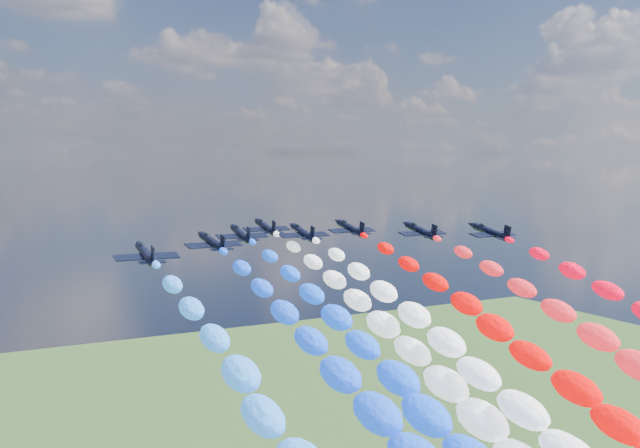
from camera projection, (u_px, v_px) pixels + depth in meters
jet_0 at (146, 254)px, 109.46m from camera, size 9.49×12.63×4.75m
jet_1 at (212, 242)px, 123.68m from camera, size 9.46×12.61×4.75m
jet_2 at (241, 234)px, 136.65m from camera, size 9.71×12.78×4.75m
trail_2 at (411, 416)px, 91.83m from camera, size 5.48×100.69×37.04m
jet_3 at (303, 233)px, 138.64m from camera, size 9.51×12.64×4.75m
trail_3 at (499, 410)px, 93.82m from camera, size 5.48×100.69×37.04m
jet_4 at (266, 227)px, 149.32m from camera, size 9.41×12.57×4.75m
trail_4 at (426, 384)px, 104.50m from camera, size 5.48×100.69×37.04m
jet_5 at (350, 228)px, 146.88m from camera, size 8.96×12.25×4.75m
trail_5 at (551, 389)px, 102.06m from camera, size 5.48×100.69×37.04m
jet_6 at (421, 231)px, 141.73m from camera, size 9.03×12.30×4.75m
jet_7 at (490, 232)px, 139.58m from camera, size 9.46×12.61×4.75m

